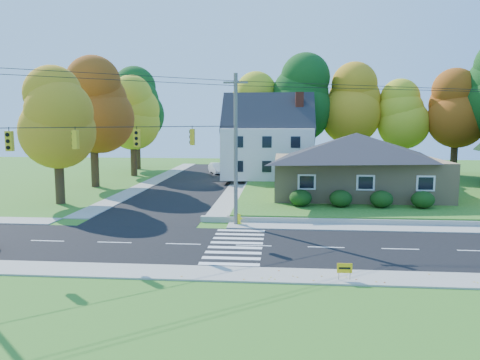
# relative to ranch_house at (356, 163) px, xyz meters

# --- Properties ---
(ground) EXTENTS (120.00, 120.00, 0.00)m
(ground) POSITION_rel_ranch_house_xyz_m (-8.00, -16.00, -3.27)
(ground) COLOR #3D7923
(road_main) EXTENTS (90.00, 8.00, 0.02)m
(road_main) POSITION_rel_ranch_house_xyz_m (-8.00, -16.00, -3.26)
(road_main) COLOR black
(road_main) RESTS_ON ground
(road_cross) EXTENTS (8.00, 44.00, 0.02)m
(road_cross) POSITION_rel_ranch_house_xyz_m (-16.00, 10.00, -3.25)
(road_cross) COLOR black
(road_cross) RESTS_ON ground
(sidewalk_north) EXTENTS (90.00, 2.00, 0.08)m
(sidewalk_north) POSITION_rel_ranch_house_xyz_m (-8.00, -11.00, -3.23)
(sidewalk_north) COLOR #9C9A90
(sidewalk_north) RESTS_ON ground
(sidewalk_south) EXTENTS (90.00, 2.00, 0.08)m
(sidewalk_south) POSITION_rel_ranch_house_xyz_m (-8.00, -21.00, -3.23)
(sidewalk_south) COLOR #9C9A90
(sidewalk_south) RESTS_ON ground
(lawn) EXTENTS (30.00, 30.00, 0.50)m
(lawn) POSITION_rel_ranch_house_xyz_m (5.00, 5.00, -3.02)
(lawn) COLOR #3D7923
(lawn) RESTS_ON ground
(ranch_house) EXTENTS (14.60, 10.60, 5.40)m
(ranch_house) POSITION_rel_ranch_house_xyz_m (0.00, 0.00, 0.00)
(ranch_house) COLOR tan
(ranch_house) RESTS_ON lawn
(colonial_house) EXTENTS (10.40, 8.40, 9.60)m
(colonial_house) POSITION_rel_ranch_house_xyz_m (-7.96, 12.00, 1.32)
(colonial_house) COLOR silver
(colonial_house) RESTS_ON lawn
(hedge_row) EXTENTS (10.70, 1.70, 1.27)m
(hedge_row) POSITION_rel_ranch_house_xyz_m (-0.50, -6.20, -2.13)
(hedge_row) COLOR #163A10
(hedge_row) RESTS_ON lawn
(traffic_infrastructure) EXTENTS (38.10, 10.66, 10.00)m
(traffic_infrastructure) POSITION_rel_ranch_house_xyz_m (-8.15, -14.65, 1.88)
(traffic_infrastructure) COLOR #666059
(traffic_infrastructure) RESTS_ON ground
(tree_lot_0) EXTENTS (6.72, 6.72, 12.51)m
(tree_lot_0) POSITION_rel_ranch_house_xyz_m (-10.00, 18.00, 5.04)
(tree_lot_0) COLOR #3F2A19
(tree_lot_0) RESTS_ON lawn
(tree_lot_1) EXTENTS (7.84, 7.84, 14.60)m
(tree_lot_1) POSITION_rel_ranch_house_xyz_m (-4.00, 17.00, 6.35)
(tree_lot_1) COLOR #3F2A19
(tree_lot_1) RESTS_ON lawn
(tree_lot_2) EXTENTS (7.28, 7.28, 13.56)m
(tree_lot_2) POSITION_rel_ranch_house_xyz_m (2.00, 18.00, 5.70)
(tree_lot_2) COLOR #3F2A19
(tree_lot_2) RESTS_ON lawn
(tree_lot_3) EXTENTS (6.16, 6.16, 11.47)m
(tree_lot_3) POSITION_rel_ranch_house_xyz_m (8.00, 17.00, 4.39)
(tree_lot_3) COLOR #3F2A19
(tree_lot_3) RESTS_ON lawn
(tree_lot_4) EXTENTS (6.72, 6.72, 12.51)m
(tree_lot_4) POSITION_rel_ranch_house_xyz_m (14.00, 16.00, 5.04)
(tree_lot_4) COLOR #3F2A19
(tree_lot_4) RESTS_ON lawn
(tree_west_0) EXTENTS (6.16, 6.16, 11.47)m
(tree_west_0) POSITION_rel_ranch_house_xyz_m (-25.00, -4.00, 3.89)
(tree_west_0) COLOR #3F2A19
(tree_west_0) RESTS_ON ground
(tree_west_1) EXTENTS (7.28, 7.28, 13.56)m
(tree_west_1) POSITION_rel_ranch_house_xyz_m (-26.00, 6.00, 5.20)
(tree_west_1) COLOR #3F2A19
(tree_west_1) RESTS_ON ground
(tree_west_2) EXTENTS (6.72, 6.72, 12.51)m
(tree_west_2) POSITION_rel_ranch_house_xyz_m (-25.00, 16.00, 4.54)
(tree_west_2) COLOR #3F2A19
(tree_west_2) RESTS_ON ground
(tree_west_3) EXTENTS (7.84, 7.84, 14.60)m
(tree_west_3) POSITION_rel_ranch_house_xyz_m (-27.00, 24.00, 5.85)
(tree_west_3) COLOR #3F2A19
(tree_west_3) RESTS_ON ground
(white_car) EXTENTS (2.92, 4.43, 1.38)m
(white_car) POSITION_rel_ranch_house_xyz_m (-14.83, 19.16, -2.56)
(white_car) COLOR white
(white_car) RESTS_ON road_cross
(fire_hydrant) EXTENTS (0.45, 0.35, 0.79)m
(fire_hydrant) POSITION_rel_ranch_house_xyz_m (-9.29, -10.78, -2.89)
(fire_hydrant) COLOR #F9F314
(fire_hydrant) RESTS_ON ground
(yard_sign) EXTENTS (0.66, 0.05, 0.82)m
(yard_sign) POSITION_rel_ranch_house_xyz_m (-3.73, -21.45, -2.68)
(yard_sign) COLOR black
(yard_sign) RESTS_ON ground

